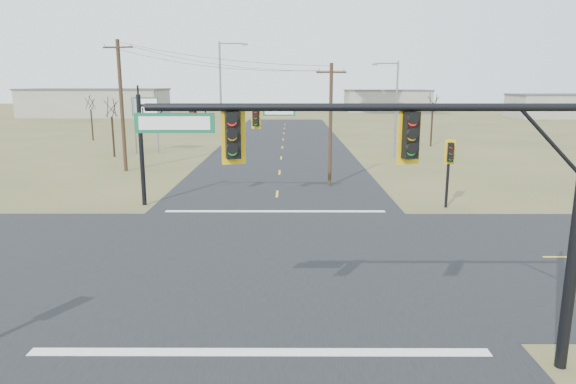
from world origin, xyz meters
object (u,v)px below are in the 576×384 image
at_px(bare_tree_a, 111,107).
at_px(bare_tree_c, 433,102).
at_px(mast_arm_near, 420,164).
at_px(streetlight_c, 223,89).
at_px(utility_pole_far, 122,104).
at_px(mast_arm_far, 197,126).
at_px(bare_tree_b, 90,102).
at_px(streetlight_a, 394,104).
at_px(utility_pole_near, 331,123).
at_px(highway_sign, 145,113).
at_px(pedestal_signal_ne, 450,157).

relative_size(bare_tree_a, bare_tree_c, 0.96).
relative_size(mast_arm_near, streetlight_c, 0.92).
height_order(utility_pole_far, bare_tree_a, utility_pole_far).
distance_m(mast_arm_far, bare_tree_b, 38.97).
bearing_deg(mast_arm_far, bare_tree_a, 141.07).
bearing_deg(streetlight_c, streetlight_a, -21.10).
height_order(mast_arm_near, bare_tree_a, mast_arm_near).
bearing_deg(mast_arm_far, mast_arm_near, -44.08).
distance_m(streetlight_c, bare_tree_a, 12.50).
xyz_separation_m(mast_arm_far, utility_pole_near, (7.92, 5.70, -0.26)).
xyz_separation_m(highway_sign, bare_tree_a, (-2.47, -2.58, 0.76)).
relative_size(mast_arm_far, bare_tree_b, 1.52).
relative_size(bare_tree_a, bare_tree_b, 1.02).
bearing_deg(mast_arm_near, streetlight_c, 86.51).
xyz_separation_m(bare_tree_a, bare_tree_b, (-7.44, 14.39, -0.06)).
relative_size(pedestal_signal_ne, bare_tree_b, 0.67).
bearing_deg(bare_tree_a, bare_tree_b, 117.34).
xyz_separation_m(highway_sign, streetlight_a, (24.03, -2.45, 1.02)).
relative_size(highway_sign, bare_tree_b, 0.95).
relative_size(mast_arm_near, bare_tree_a, 1.74).
relative_size(mast_arm_near, bare_tree_c, 1.67).
bearing_deg(bare_tree_b, bare_tree_c, -8.54).
height_order(pedestal_signal_ne, streetlight_c, streetlight_c).
relative_size(streetlight_a, bare_tree_c, 1.43).
relative_size(utility_pole_near, bare_tree_c, 1.32).
bearing_deg(streetlight_a, bare_tree_a, -169.37).
height_order(highway_sign, bare_tree_b, bare_tree_b).
height_order(mast_arm_near, pedestal_signal_ne, mast_arm_near).
xyz_separation_m(utility_pole_far, highway_sign, (-1.09, 10.47, -1.30)).
height_order(mast_arm_far, bare_tree_c, mast_arm_far).
distance_m(mast_arm_near, utility_pole_near, 22.97).
distance_m(utility_pole_far, highway_sign, 10.61).
bearing_deg(bare_tree_a, streetlight_a, 0.28).
relative_size(highway_sign, streetlight_a, 0.62).
height_order(mast_arm_near, mast_arm_far, mast_arm_near).
relative_size(mast_arm_near, utility_pole_far, 1.02).
bearing_deg(streetlight_c, bare_tree_b, 162.90).
height_order(mast_arm_near, streetlight_c, streetlight_c).
xyz_separation_m(streetlight_a, streetlight_c, (-17.02, 7.85, 1.33)).
height_order(mast_arm_near, utility_pole_near, utility_pole_near).
distance_m(mast_arm_near, highway_sign, 43.08).
distance_m(utility_pole_far, bare_tree_a, 8.68).
distance_m(mast_arm_far, streetlight_c, 27.76).
xyz_separation_m(utility_pole_near, bare_tree_a, (-19.45, 13.96, 0.42)).
height_order(pedestal_signal_ne, bare_tree_b, bare_tree_b).
height_order(mast_arm_far, bare_tree_a, mast_arm_far).
xyz_separation_m(pedestal_signal_ne, highway_sign, (-23.08, 22.96, 1.09)).
bearing_deg(bare_tree_c, mast_arm_near, -105.70).
xyz_separation_m(mast_arm_near, streetlight_a, (6.84, 37.04, -0.10)).
distance_m(streetlight_a, bare_tree_a, 26.51).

